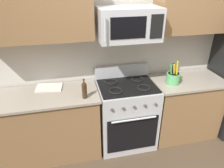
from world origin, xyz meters
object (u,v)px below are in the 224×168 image
object	(u,v)px
range_oven	(126,114)
bottle_soy	(84,89)
microwave	(129,24)
utensil_crock	(173,78)
cutting_board	(49,87)

from	to	relation	value
range_oven	bottle_soy	size ratio (longest dim) A/B	4.48
microwave	bottle_soy	size ratio (longest dim) A/B	2.91
utensil_crock	cutting_board	world-z (taller)	utensil_crock
microwave	bottle_soy	distance (m)	0.90
microwave	cutting_board	size ratio (longest dim) A/B	2.20
utensil_crock	bottle_soy	xyz separation A→B (m)	(-1.18, -0.12, 0.03)
cutting_board	bottle_soy	bearing A→B (deg)	-39.46
microwave	bottle_soy	xyz separation A→B (m)	(-0.57, -0.20, -0.68)
bottle_soy	range_oven	bearing A→B (deg)	16.68
microwave	bottle_soy	bearing A→B (deg)	-160.91
utensil_crock	cutting_board	distance (m)	1.62
utensil_crock	bottle_soy	world-z (taller)	utensil_crock
cutting_board	bottle_soy	world-z (taller)	bottle_soy
microwave	utensil_crock	world-z (taller)	microwave
microwave	cutting_board	bearing A→B (deg)	171.48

